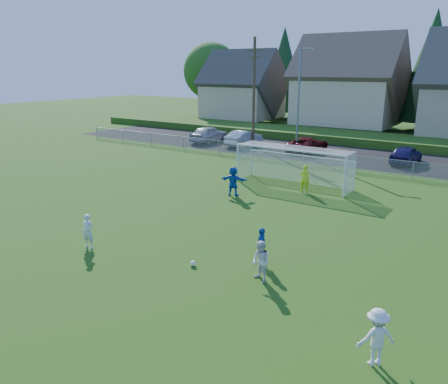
{
  "coord_description": "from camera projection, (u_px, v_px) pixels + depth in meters",
  "views": [
    {
      "loc": [
        11.54,
        -9.04,
        7.26
      ],
      "look_at": [
        0.0,
        8.0,
        1.4
      ],
      "focal_mm": 35.0,
      "sensor_mm": 36.0,
      "label": 1
    }
  ],
  "objects": [
    {
      "name": "player_white_c",
      "position": [
        376.0,
        337.0,
        10.9
      ],
      "size": [
        1.12,
        1.11,
        1.55
      ],
      "primitive_type": "imported",
      "rotation": [
        0.0,
        0.0,
        3.91
      ],
      "color": "silver",
      "rests_on": "ground"
    },
    {
      "name": "grass_embankment",
      "position": [
        377.0,
        140.0,
        43.18
      ],
      "size": [
        70.0,
        6.0,
        0.8
      ],
      "primitive_type": "cube",
      "color": "#1E420F",
      "rests_on": "ground"
    },
    {
      "name": "car_c",
      "position": [
        308.0,
        144.0,
        39.05
      ],
      "size": [
        2.5,
        5.0,
        1.36
      ],
      "primitive_type": "imported",
      "rotation": [
        0.0,
        0.0,
        3.09
      ],
      "color": "#52090E",
      "rests_on": "ground"
    },
    {
      "name": "car_b",
      "position": [
        244.0,
        138.0,
        42.16
      ],
      "size": [
        1.78,
        4.56,
        1.48
      ],
      "primitive_type": "imported",
      "rotation": [
        0.0,
        0.0,
        3.09
      ],
      "color": "silver",
      "rests_on": "ground"
    },
    {
      "name": "utility_pole",
      "position": [
        254.0,
        92.0,
        40.63
      ],
      "size": [
        1.6,
        0.26,
        10.0
      ],
      "color": "#473321",
      "rests_on": "ground"
    },
    {
      "name": "goalkeeper",
      "position": [
        305.0,
        179.0,
        26.29
      ],
      "size": [
        0.69,
        0.54,
        1.68
      ],
      "primitive_type": "imported",
      "rotation": [
        0.0,
        0.0,
        3.39
      ],
      "color": "#C6E71B",
      "rests_on": "ground"
    },
    {
      "name": "streetlight",
      "position": [
        299.0,
        97.0,
        37.19
      ],
      "size": [
        1.38,
        0.18,
        9.0
      ],
      "color": "slate",
      "rests_on": "ground"
    },
    {
      "name": "player_blue_a",
      "position": [
        261.0,
        246.0,
        16.62
      ],
      "size": [
        0.73,
        0.91,
        1.44
      ],
      "primitive_type": "imported",
      "rotation": [
        0.0,
        0.0,
        2.1
      ],
      "color": "#124EAB",
      "rests_on": "ground"
    },
    {
      "name": "ground",
      "position": [
        97.0,
        281.0,
        15.41
      ],
      "size": [
        160.0,
        160.0,
        0.0
      ],
      "primitive_type": "plane",
      "color": "#193D0C",
      "rests_on": "ground"
    },
    {
      "name": "asphalt_lot",
      "position": [
        352.0,
        156.0,
        37.31
      ],
      "size": [
        60.0,
        60.0,
        0.0
      ],
      "primitive_type": "plane",
      "color": "black",
      "rests_on": "ground"
    },
    {
      "name": "soccer_goal",
      "position": [
        295.0,
        160.0,
        27.75
      ],
      "size": [
        7.42,
        1.9,
        2.5
      ],
      "color": "white",
      "rests_on": "ground"
    },
    {
      "name": "soccer_ball",
      "position": [
        193.0,
        263.0,
        16.56
      ],
      "size": [
        0.22,
        0.22,
        0.22
      ],
      "primitive_type": "sphere",
      "color": "white",
      "rests_on": "ground"
    },
    {
      "name": "tree_row",
      "position": [
        423.0,
        71.0,
        51.77
      ],
      "size": [
        65.98,
        12.36,
        13.8
      ],
      "color": "#382616",
      "rests_on": "ground"
    },
    {
      "name": "chainlink_fence",
      "position": [
        328.0,
        160.0,
        32.76
      ],
      "size": [
        52.06,
        0.06,
        1.2
      ],
      "color": "gray",
      "rests_on": "ground"
    },
    {
      "name": "houses_row",
      "position": [
        422.0,
        67.0,
        46.16
      ],
      "size": [
        53.9,
        11.45,
        13.27
      ],
      "color": "tan",
      "rests_on": "ground"
    },
    {
      "name": "car_e",
      "position": [
        406.0,
        155.0,
        34.26
      ],
      "size": [
        1.92,
        4.28,
        1.43
      ],
      "primitive_type": "imported",
      "rotation": [
        0.0,
        0.0,
        3.09
      ],
      "color": "#1A164D",
      "rests_on": "ground"
    },
    {
      "name": "player_white_b",
      "position": [
        261.0,
        262.0,
        15.25
      ],
      "size": [
        0.89,
        0.8,
        1.48
      ],
      "primitive_type": "imported",
      "rotation": [
        0.0,
        0.0,
        -0.42
      ],
      "color": "silver",
      "rests_on": "ground"
    },
    {
      "name": "player_white_a",
      "position": [
        88.0,
        231.0,
        18.07
      ],
      "size": [
        0.61,
        0.47,
        1.47
      ],
      "primitive_type": "imported",
      "rotation": [
        0.0,
        0.0,
        0.24
      ],
      "color": "silver",
      "rests_on": "ground"
    },
    {
      "name": "player_blue_b",
      "position": [
        233.0,
        181.0,
        25.58
      ],
      "size": [
        1.69,
        0.91,
        1.74
      ],
      "primitive_type": "imported",
      "rotation": [
        0.0,
        0.0,
        3.4
      ],
      "color": "#124EAB",
      "rests_on": "ground"
    },
    {
      "name": "car_a",
      "position": [
        209.0,
        134.0,
        44.33
      ],
      "size": [
        2.04,
        4.83,
        1.63
      ],
      "primitive_type": "imported",
      "rotation": [
        0.0,
        0.0,
        3.17
      ],
      "color": "#A8AAB0",
      "rests_on": "ground"
    }
  ]
}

